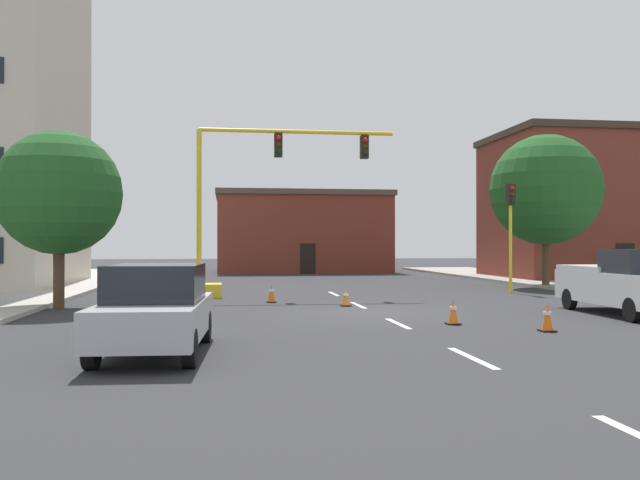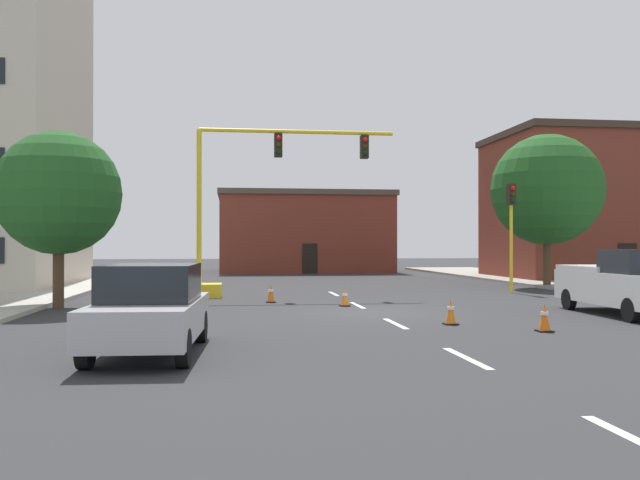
% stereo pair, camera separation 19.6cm
% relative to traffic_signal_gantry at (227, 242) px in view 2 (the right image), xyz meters
% --- Properties ---
extents(ground_plane, '(160.00, 160.00, 0.00)m').
position_rel_traffic_signal_gantry_xyz_m(ground_plane, '(4.54, -6.74, -2.23)').
color(ground_plane, '#2D2D30').
extents(sidewalk_left, '(6.00, 56.00, 0.14)m').
position_rel_traffic_signal_gantry_xyz_m(sidewalk_left, '(-8.92, 1.26, -2.16)').
color(sidewalk_left, '#B2ADA3').
rests_on(sidewalk_left, ground_plane).
extents(sidewalk_right, '(6.00, 56.00, 0.14)m').
position_rel_traffic_signal_gantry_xyz_m(sidewalk_right, '(18.01, 1.26, -2.16)').
color(sidewalk_right, '#9E998E').
rests_on(sidewalk_right, ground_plane).
extents(lane_stripe_seg_1, '(0.16, 2.40, 0.01)m').
position_rel_traffic_signal_gantry_xyz_m(lane_stripe_seg_1, '(4.54, -15.24, -2.23)').
color(lane_stripe_seg_1, silver).
rests_on(lane_stripe_seg_1, ground_plane).
extents(lane_stripe_seg_2, '(0.16, 2.40, 0.01)m').
position_rel_traffic_signal_gantry_xyz_m(lane_stripe_seg_2, '(4.54, -9.74, -2.23)').
color(lane_stripe_seg_2, silver).
rests_on(lane_stripe_seg_2, ground_plane).
extents(lane_stripe_seg_3, '(0.16, 2.40, 0.01)m').
position_rel_traffic_signal_gantry_xyz_m(lane_stripe_seg_3, '(4.54, -4.24, -2.23)').
color(lane_stripe_seg_3, silver).
rests_on(lane_stripe_seg_3, ground_plane).
extents(lane_stripe_seg_4, '(0.16, 2.40, 0.01)m').
position_rel_traffic_signal_gantry_xyz_m(lane_stripe_seg_4, '(4.54, 1.26, -2.23)').
color(lane_stripe_seg_4, silver).
rests_on(lane_stripe_seg_4, ground_plane).
extents(building_brick_center, '(13.31, 9.29, 6.18)m').
position_rel_traffic_signal_gantry_xyz_m(building_brick_center, '(5.81, 25.56, 0.87)').
color(building_brick_center, brown).
rests_on(building_brick_center, ground_plane).
extents(building_row_right, '(11.13, 8.96, 9.08)m').
position_rel_traffic_signal_gantry_xyz_m(building_row_right, '(22.21, 12.10, 2.32)').
color(building_row_right, brown).
rests_on(building_row_right, ground_plane).
extents(traffic_signal_gantry, '(8.85, 1.20, 6.83)m').
position_rel_traffic_signal_gantry_xyz_m(traffic_signal_gantry, '(0.00, 0.00, 0.00)').
color(traffic_signal_gantry, yellow).
rests_on(traffic_signal_gantry, ground_plane).
extents(traffic_light_pole_right, '(0.32, 0.47, 4.80)m').
position_rel_traffic_signal_gantry_xyz_m(traffic_light_pole_right, '(12.39, 0.82, 1.30)').
color(traffic_light_pole_right, yellow).
rests_on(traffic_light_pole_right, ground_plane).
extents(tree_right_mid, '(5.43, 5.43, 7.54)m').
position_rel_traffic_signal_gantry_xyz_m(tree_right_mid, '(15.53, 3.87, 2.59)').
color(tree_right_mid, '#4C3823').
rests_on(tree_right_mid, ground_plane).
extents(tree_left_near, '(4.11, 4.11, 5.90)m').
position_rel_traffic_signal_gantry_xyz_m(tree_left_near, '(-5.53, -4.11, 1.60)').
color(tree_left_near, '#4C3823').
rests_on(tree_left_near, ground_plane).
extents(pickup_truck_white, '(2.21, 5.48, 1.99)m').
position_rel_traffic_signal_gantry_xyz_m(pickup_truck_white, '(11.92, -8.63, -1.26)').
color(pickup_truck_white, white).
rests_on(pickup_truck_white, ground_plane).
extents(sedan_silver_near_left, '(2.09, 4.59, 1.74)m').
position_rel_traffic_signal_gantry_xyz_m(sedan_silver_near_left, '(-1.38, -13.97, -1.34)').
color(sedan_silver_near_left, '#B7B7BC').
rests_on(sedan_silver_near_left, ground_plane).
extents(traffic_cone_roadside_a, '(0.36, 0.36, 0.69)m').
position_rel_traffic_signal_gantry_xyz_m(traffic_cone_roadside_a, '(7.75, -11.84, -1.89)').
color(traffic_cone_roadside_a, black).
rests_on(traffic_cone_roadside_a, ground_plane).
extents(traffic_cone_roadside_b, '(0.36, 0.36, 0.68)m').
position_rel_traffic_signal_gantry_xyz_m(traffic_cone_roadside_b, '(5.95, -10.14, -1.90)').
color(traffic_cone_roadside_b, black).
rests_on(traffic_cone_roadside_b, ground_plane).
extents(traffic_cone_roadside_c, '(0.36, 0.36, 0.60)m').
position_rel_traffic_signal_gantry_xyz_m(traffic_cone_roadside_c, '(4.05, -4.50, -1.94)').
color(traffic_cone_roadside_c, black).
rests_on(traffic_cone_roadside_c, ground_plane).
extents(traffic_cone_roadside_d, '(0.36, 0.36, 0.68)m').
position_rel_traffic_signal_gantry_xyz_m(traffic_cone_roadside_d, '(1.61, -2.70, -1.90)').
color(traffic_cone_roadside_d, black).
rests_on(traffic_cone_roadside_d, ground_plane).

